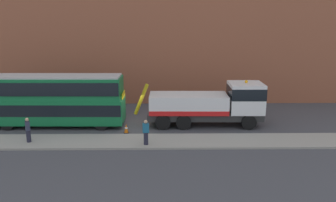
{
  "coord_description": "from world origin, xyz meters",
  "views": [
    {
      "loc": [
        2.22,
        -26.69,
        8.45
      ],
      "look_at": [
        2.55,
        -0.33,
        2.0
      ],
      "focal_mm": 36.87,
      "sensor_mm": 36.0,
      "label": 1
    }
  ],
  "objects_px": {
    "double_decker_bus": "(53,98)",
    "recovery_tow_truck": "(211,104)",
    "pedestrian_bystander": "(146,133)",
    "pedestrian_onlooker": "(28,130)",
    "traffic_cone_near_bus": "(126,129)"
  },
  "relations": [
    {
      "from": "pedestrian_onlooker",
      "to": "traffic_cone_near_bus",
      "type": "height_order",
      "value": "pedestrian_onlooker"
    },
    {
      "from": "recovery_tow_truck",
      "to": "pedestrian_bystander",
      "type": "distance_m",
      "value": 6.81
    },
    {
      "from": "pedestrian_bystander",
      "to": "traffic_cone_near_bus",
      "type": "relative_size",
      "value": 2.38
    },
    {
      "from": "recovery_tow_truck",
      "to": "pedestrian_onlooker",
      "type": "relative_size",
      "value": 5.94
    },
    {
      "from": "recovery_tow_truck",
      "to": "pedestrian_onlooker",
      "type": "bearing_deg",
      "value": -161.68
    },
    {
      "from": "pedestrian_bystander",
      "to": "double_decker_bus",
      "type": "bearing_deg",
      "value": 45.69
    },
    {
      "from": "double_decker_bus",
      "to": "pedestrian_bystander",
      "type": "relative_size",
      "value": 6.48
    },
    {
      "from": "pedestrian_bystander",
      "to": "traffic_cone_near_bus",
      "type": "height_order",
      "value": "pedestrian_bystander"
    },
    {
      "from": "double_decker_bus",
      "to": "pedestrian_onlooker",
      "type": "height_order",
      "value": "double_decker_bus"
    },
    {
      "from": "double_decker_bus",
      "to": "recovery_tow_truck",
      "type": "bearing_deg",
      "value": 0.83
    },
    {
      "from": "recovery_tow_truck",
      "to": "double_decker_bus",
      "type": "xyz_separation_m",
      "value": [
        -12.38,
        0.01,
        0.47
      ]
    },
    {
      "from": "pedestrian_bystander",
      "to": "pedestrian_onlooker",
      "type": "bearing_deg",
      "value": 73.46
    },
    {
      "from": "recovery_tow_truck",
      "to": "double_decker_bus",
      "type": "distance_m",
      "value": 12.39
    },
    {
      "from": "recovery_tow_truck",
      "to": "pedestrian_bystander",
      "type": "xyz_separation_m",
      "value": [
        -4.91,
        -4.65,
        -0.77
      ]
    },
    {
      "from": "traffic_cone_near_bus",
      "to": "pedestrian_onlooker",
      "type": "bearing_deg",
      "value": -160.78
    }
  ]
}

